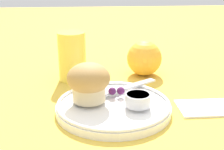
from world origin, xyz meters
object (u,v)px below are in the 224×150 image
muffin (89,82)px  juice_glass (72,57)px  orange_fruit (144,58)px  butter_knife (118,90)px

muffin → juice_glass: 0.17m
orange_fruit → butter_knife: bearing=-118.4°
muffin → butter_knife: size_ratio=0.46×
butter_knife → juice_glass: size_ratio=1.51×
butter_knife → orange_fruit: bearing=29.3°
juice_glass → butter_knife: bearing=-52.6°
muffin → juice_glass: (-0.04, 0.16, 0.00)m
muffin → orange_fruit: size_ratio=0.94×
orange_fruit → juice_glass: (-0.17, -0.02, 0.01)m
juice_glass → orange_fruit: bearing=7.0°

